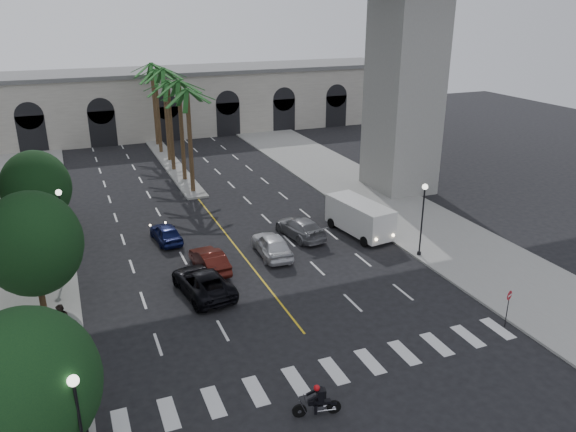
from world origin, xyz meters
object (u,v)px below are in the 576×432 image
object	(u,v)px
car_b	(210,260)
car_e	(166,233)
lamp_post_left_far	(63,220)
traffic_signal_far	(77,344)
motorcycle_rider	(318,401)
lamp_post_left_near	(81,428)
car_c	(203,282)
car_a	(272,245)
car_d	(300,228)
cargo_van	(360,217)
pedestrian_b	(62,321)
traffic_signal_near	(82,399)
pedestrian_a	(69,338)
do_not_enter_sign	(509,301)
lamp_post_right	(423,214)

from	to	relation	value
car_b	car_e	size ratio (longest dim) A/B	1.08
lamp_post_left_far	car_b	world-z (taller)	lamp_post_left_far
traffic_signal_far	motorcycle_rider	bearing A→B (deg)	-30.71
lamp_post_left_near	car_c	distance (m)	15.63
lamp_post_left_near	motorcycle_rider	distance (m)	9.76
lamp_post_left_far	car_a	distance (m)	14.08
car_c	car_d	bearing A→B (deg)	-154.33
car_b	cargo_van	bearing A→B (deg)	-177.24
motorcycle_rider	pedestrian_b	distance (m)	14.40
traffic_signal_near	motorcycle_rider	size ratio (longest dim) A/B	1.72
lamp_post_left_near	car_d	bearing A→B (deg)	49.67
traffic_signal_near	car_e	xyz separation A→B (m)	(6.79, 19.87, -1.81)
lamp_post_left_near	car_c	world-z (taller)	lamp_post_left_near
traffic_signal_far	pedestrian_a	distance (m)	3.70
car_a	car_e	distance (m)	8.31
car_a	car_e	xyz separation A→B (m)	(-6.43, 5.26, -0.12)
traffic_signal_near	motorcycle_rider	bearing A→B (deg)	-9.26
car_e	do_not_enter_sign	bearing A→B (deg)	122.54
lamp_post_left_near	cargo_van	world-z (taller)	lamp_post_left_near
traffic_signal_far	pedestrian_b	size ratio (longest dim) A/B	1.96
pedestrian_a	pedestrian_b	xyz separation A→B (m)	(-0.27, 1.56, 0.15)
do_not_enter_sign	car_e	bearing A→B (deg)	105.77
car_c	pedestrian_a	size ratio (longest dim) A/B	3.56
traffic_signal_near	car_c	world-z (taller)	traffic_signal_near
pedestrian_a	traffic_signal_far	bearing A→B (deg)	-72.03
lamp_post_left_near	car_b	world-z (taller)	lamp_post_left_near
car_a	do_not_enter_sign	world-z (taller)	do_not_enter_sign
traffic_signal_near	cargo_van	distance (m)	26.08
car_c	cargo_van	world-z (taller)	cargo_van
car_c	lamp_post_left_near	bearing A→B (deg)	53.47
traffic_signal_far	car_b	world-z (taller)	traffic_signal_far
motorcycle_rider	do_not_enter_sign	xyz separation A→B (m)	(12.52, 2.53, 0.91)
lamp_post_left_far	car_c	bearing A→B (deg)	-45.08
lamp_post_left_near	lamp_post_right	distance (m)	26.25
lamp_post_left_far	cargo_van	size ratio (longest dim) A/B	0.85
lamp_post_left_far	car_a	bearing A→B (deg)	-16.28
lamp_post_right	pedestrian_a	xyz separation A→B (m)	(-23.10, -3.18, -2.29)
car_a	do_not_enter_sign	distance (m)	16.09
pedestrian_a	cargo_van	bearing A→B (deg)	32.56
lamp_post_left_far	lamp_post_right	xyz separation A→B (m)	(22.80, -8.00, 0.00)
car_e	do_not_enter_sign	xyz separation A→B (m)	(15.01, -18.85, 0.91)
lamp_post_left_near	car_e	bearing A→B (deg)	72.87
lamp_post_right	car_a	xyz separation A→B (m)	(-9.48, 4.11, -2.40)
pedestrian_a	pedestrian_b	world-z (taller)	pedestrian_b
motorcycle_rider	pedestrian_a	xyz separation A→B (m)	(-9.69, 8.83, 0.23)
pedestrian_a	car_b	bearing A→B (deg)	47.60
cargo_van	car_b	bearing A→B (deg)	179.99
car_b	pedestrian_a	xyz separation A→B (m)	(-8.96, -6.65, 0.21)
traffic_signal_near	pedestrian_a	bearing A→B (deg)	93.16
cargo_van	do_not_enter_sign	bearing A→B (deg)	-94.13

